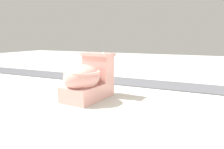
% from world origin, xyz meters
% --- Properties ---
extents(ground_plane, '(14.00, 14.00, 0.00)m').
position_xyz_m(ground_plane, '(0.00, 0.00, 0.00)').
color(ground_plane, '#B7B2A8').
extents(gravel_strip, '(0.56, 8.00, 0.01)m').
position_xyz_m(gravel_strip, '(-1.16, 0.50, 0.01)').
color(gravel_strip, '#4C4C51').
rests_on(gravel_strip, ground).
extents(toilet, '(0.66, 0.43, 0.52)m').
position_xyz_m(toilet, '(-0.10, 0.21, 0.22)').
color(toilet, '#E09E93').
rests_on(toilet, ground).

